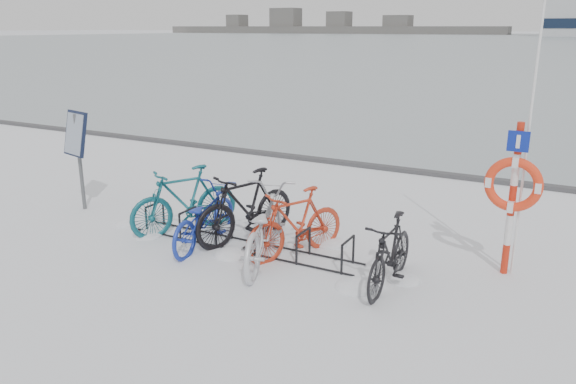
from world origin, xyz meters
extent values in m
plane|color=white|center=(0.00, 0.00, 0.00)|extent=(900.00, 900.00, 0.00)
cube|color=#3F3F42|center=(0.00, 5.90, 0.05)|extent=(400.00, 0.25, 0.10)
cylinder|color=black|center=(-1.80, -0.22, 0.22)|extent=(0.04, 0.04, 0.44)
cylinder|color=black|center=(-1.80, 0.22, 0.22)|extent=(0.04, 0.04, 0.44)
cylinder|color=black|center=(-1.80, 0.00, 0.44)|extent=(0.04, 0.44, 0.04)
cylinder|color=black|center=(-1.08, -0.22, 0.22)|extent=(0.04, 0.04, 0.44)
cylinder|color=black|center=(-1.08, 0.22, 0.22)|extent=(0.04, 0.04, 0.44)
cylinder|color=black|center=(-1.08, 0.00, 0.44)|extent=(0.04, 0.44, 0.04)
cylinder|color=black|center=(-0.36, -0.22, 0.22)|extent=(0.04, 0.04, 0.44)
cylinder|color=black|center=(-0.36, 0.22, 0.22)|extent=(0.04, 0.04, 0.44)
cylinder|color=black|center=(-0.36, 0.00, 0.44)|extent=(0.04, 0.44, 0.04)
cylinder|color=black|center=(0.36, -0.22, 0.22)|extent=(0.04, 0.04, 0.44)
cylinder|color=black|center=(0.36, 0.22, 0.22)|extent=(0.04, 0.04, 0.44)
cylinder|color=black|center=(0.36, 0.00, 0.44)|extent=(0.04, 0.44, 0.04)
cylinder|color=black|center=(1.08, -0.22, 0.22)|extent=(0.04, 0.04, 0.44)
cylinder|color=black|center=(1.08, 0.22, 0.22)|extent=(0.04, 0.04, 0.44)
cylinder|color=black|center=(1.08, 0.00, 0.44)|extent=(0.04, 0.44, 0.04)
cylinder|color=black|center=(1.80, -0.22, 0.22)|extent=(0.04, 0.04, 0.44)
cylinder|color=black|center=(1.80, 0.22, 0.22)|extent=(0.04, 0.04, 0.44)
cylinder|color=black|center=(1.80, 0.00, 0.44)|extent=(0.04, 0.44, 0.04)
cylinder|color=black|center=(0.00, -0.22, 0.02)|extent=(4.00, 0.03, 0.03)
cylinder|color=black|center=(0.00, 0.22, 0.02)|extent=(4.00, 0.03, 0.03)
cylinder|color=#595B5E|center=(-3.74, 0.20, 0.92)|extent=(0.07, 0.07, 1.83)
cube|color=black|center=(-3.74, 0.17, 1.48)|extent=(0.67, 0.38, 0.83)
cube|color=#8C99AD|center=(-3.74, 0.13, 1.48)|extent=(0.59, 0.30, 0.74)
cylinder|color=red|center=(3.83, 0.93, 0.22)|extent=(0.10, 0.10, 0.43)
cylinder|color=silver|center=(3.83, 0.93, 0.65)|extent=(0.10, 0.10, 0.43)
cylinder|color=red|center=(3.83, 0.93, 1.08)|extent=(0.10, 0.10, 0.43)
cylinder|color=silver|center=(3.83, 0.93, 1.52)|extent=(0.10, 0.10, 0.43)
cylinder|color=red|center=(3.83, 0.93, 1.95)|extent=(0.10, 0.10, 0.43)
torus|color=red|center=(3.83, 0.84, 1.33)|extent=(0.76, 0.13, 0.76)
cube|color=navy|center=(3.83, 0.85, 1.92)|extent=(0.28, 0.03, 0.28)
cylinder|color=silver|center=(3.92, 0.98, 1.97)|extent=(0.04, 0.04, 3.95)
cube|color=#494949|center=(-120.00, 260.00, 1.75)|extent=(180.00, 12.00, 3.50)
cube|color=#494949|center=(-150.00, 260.00, 5.50)|extent=(24.00, 10.00, 8.00)
cube|color=#494949|center=(-90.00, 260.00, 5.00)|extent=(20.00, 10.00, 6.00)
imported|color=#125662|center=(-1.26, 0.15, 0.58)|extent=(1.41, 1.97, 1.17)
imported|color=#1A2F9E|center=(-0.60, -0.19, 0.49)|extent=(0.86, 1.94, 0.98)
imported|color=black|center=(-0.14, 0.33, 0.60)|extent=(1.17, 2.06, 1.19)
imported|color=silver|center=(0.58, -0.32, 0.57)|extent=(1.37, 2.29, 1.14)
imported|color=#BA331B|center=(0.89, 0.12, 0.54)|extent=(1.24, 1.84, 1.08)
imported|color=black|center=(2.50, -0.23, 0.50)|extent=(0.49, 1.68, 1.01)
ellipsoid|color=white|center=(1.21, 0.76, 0.00)|extent=(0.52, 0.52, 0.18)
ellipsoid|color=white|center=(2.14, -0.52, 0.00)|extent=(0.57, 0.57, 0.20)
ellipsoid|color=white|center=(-2.38, -0.10, 0.00)|extent=(0.45, 0.45, 0.16)
ellipsoid|color=white|center=(-1.67, -0.35, 0.00)|extent=(0.48, 0.48, 0.17)
ellipsoid|color=white|center=(2.64, 0.02, 0.00)|extent=(0.46, 0.46, 0.16)
ellipsoid|color=white|center=(0.02, -0.38, 0.00)|extent=(0.53, 0.53, 0.19)
ellipsoid|color=white|center=(-0.65, 0.70, 0.00)|extent=(0.50, 0.50, 0.17)
ellipsoid|color=white|center=(0.70, 0.45, 0.00)|extent=(0.33, 0.33, 0.12)
camera|label=1|loc=(4.59, -7.02, 3.38)|focal=35.00mm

